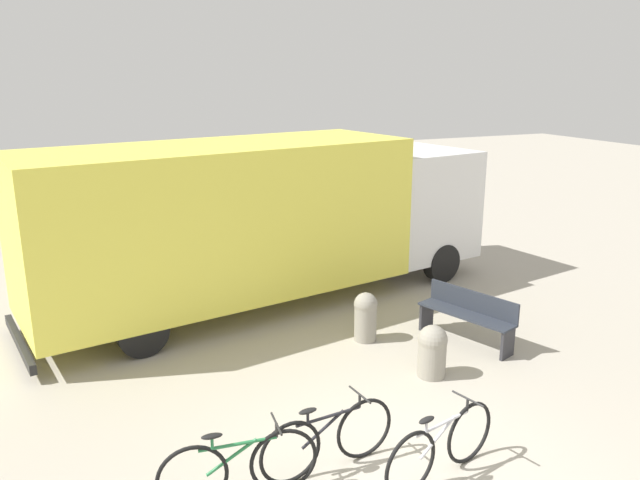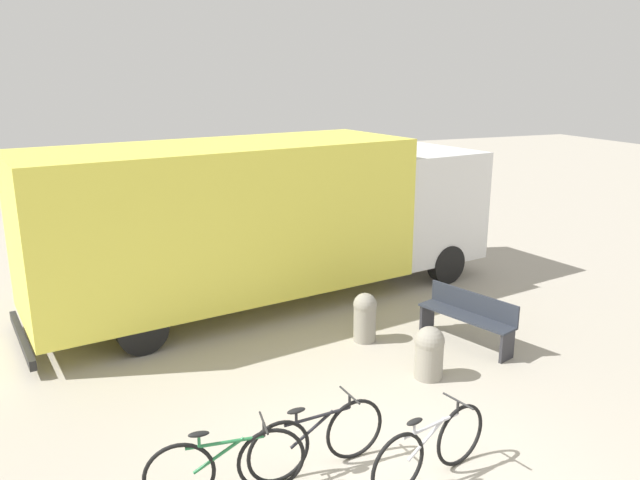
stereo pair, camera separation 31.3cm
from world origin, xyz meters
The scene contains 7 objects.
delivery_truck centered at (0.56, 5.95, 1.71)m, with size 9.57×3.94×3.13m.
park_bench centered at (2.97, 2.76, 0.49)m, with size 0.92×1.74×0.86m.
bicycle_near centered at (-1.69, 0.43, 0.40)m, with size 1.71×0.44×0.84m.
bicycle_middle centered at (-0.61, 0.53, 0.40)m, with size 1.71×0.44×0.84m.
bicycle_far centered at (0.46, -0.11, 0.40)m, with size 1.67×0.55×0.84m.
bollard_near_bench centered at (1.73, 1.96, 0.42)m, with size 0.44×0.44×0.80m.
bollard_far_bench centered at (1.43, 3.49, 0.45)m, with size 0.40×0.40×0.84m.
Camera 2 is at (-2.91, -5.20, 4.39)m, focal length 35.00 mm.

